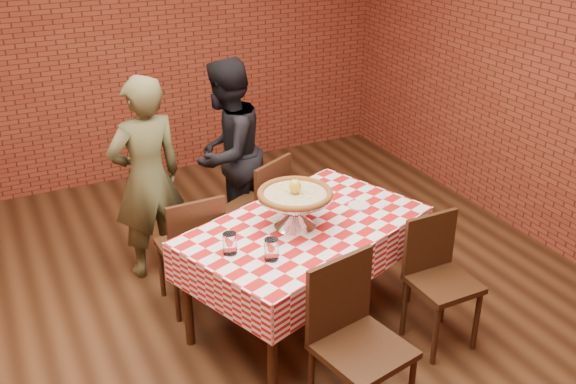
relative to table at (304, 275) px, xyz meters
The scene contains 19 objects.
ground 0.62m from the table, 169.32° to the right, with size 6.00×6.00×0.00m, color black.
back_wall 3.14m from the table, 99.36° to the left, with size 5.50×5.50×0.00m, color maroon.
table is the anchor object (origin of this frame).
tablecloth 0.25m from the table, ahead, with size 1.57×0.95×0.26m, color red, non-canonical shape.
pizza_stand 0.49m from the table, 167.56° to the left, with size 0.48×0.48×0.21m, color silver, non-canonical shape.
pizza 0.61m from the table, 167.56° to the left, with size 0.47×0.47×0.03m, color beige.
lemon 0.66m from the table, 167.56° to the left, with size 0.08×0.08×0.10m, color yellow.
water_glass_left 0.65m from the table, 141.93° to the right, with size 0.08×0.08×0.13m, color white.
water_glass_right 0.73m from the table, 167.86° to the right, with size 0.08×0.08×0.13m, color white.
side_plate 0.59m from the table, ahead, with size 0.15×0.15×0.01m, color white.
sweetener_packet_a 0.71m from the table, ahead, with size 0.05×0.04×0.01m, color white.
sweetener_packet_b 0.78m from the table, ahead, with size 0.05×0.04×0.01m, color white.
condiment_caddy 0.54m from the table, 92.01° to the left, with size 0.09×0.07×0.13m, color silver.
chair_near_left 0.92m from the table, 97.30° to the right, with size 0.45×0.45×0.93m, color #38210F, non-canonical shape.
chair_near_right 0.90m from the table, 40.49° to the right, with size 0.38×0.38×0.86m, color #38210F, non-canonical shape.
chair_far_left 0.82m from the table, 137.21° to the left, with size 0.40×0.40×0.88m, color #38210F, non-canonical shape.
chair_far_right 0.89m from the table, 88.25° to the left, with size 0.42×0.42×0.90m, color #38210F, non-canonical shape.
diner_olive 1.38m from the table, 123.42° to the left, with size 0.57×0.37×1.55m, color #4D4F2D.
diner_black 1.37m from the table, 90.70° to the left, with size 0.75×0.58×1.53m, color black.
Camera 1 is at (-1.25, -3.14, 2.76)m, focal length 40.68 mm.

